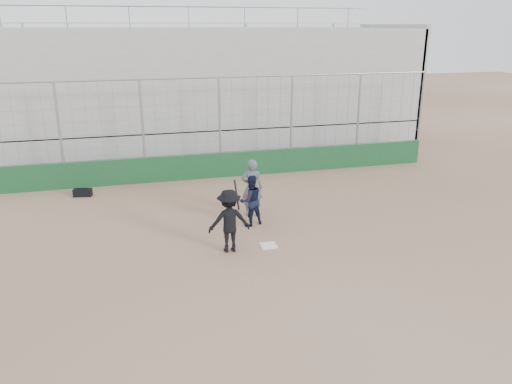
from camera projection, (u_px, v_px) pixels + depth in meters
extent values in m
plane|color=brown|center=(269.00, 246.00, 14.07)|extent=(90.00, 90.00, 0.00)
cube|color=white|center=(269.00, 245.00, 14.07)|extent=(0.44, 0.44, 0.02)
cube|color=#133C1F|center=(221.00, 165.00, 20.33)|extent=(18.00, 0.25, 1.00)
cylinder|color=gray|center=(220.00, 128.00, 19.85)|extent=(0.10, 0.10, 4.00)
cylinder|color=gray|center=(420.00, 118.00, 22.03)|extent=(0.10, 0.10, 4.00)
cylinder|color=gray|center=(219.00, 77.00, 19.21)|extent=(18.00, 0.07, 0.07)
cube|color=#959595|center=(202.00, 133.00, 24.76)|extent=(20.00, 6.70, 1.60)
cube|color=#959595|center=(200.00, 74.00, 23.84)|extent=(20.00, 6.70, 4.20)
cube|color=#959595|center=(387.00, 84.00, 26.52)|extent=(0.25, 6.70, 6.10)
cylinder|color=gray|center=(188.00, 7.00, 25.74)|extent=(20.00, 0.06, 0.06)
imported|color=black|center=(229.00, 221.00, 13.51)|extent=(1.15, 0.67, 1.77)
cylinder|color=black|center=(237.00, 195.00, 13.49)|extent=(0.07, 0.57, 0.71)
imported|color=black|center=(251.00, 209.00, 15.35)|extent=(0.94, 0.83, 1.06)
sphere|color=maroon|center=(251.00, 196.00, 15.21)|extent=(0.28, 0.28, 0.28)
imported|color=#494F5D|center=(252.00, 190.00, 16.07)|extent=(0.80, 0.65, 1.70)
cube|color=black|center=(83.00, 193.00, 18.10)|extent=(0.69, 0.40, 0.28)
cylinder|color=black|center=(82.00, 188.00, 18.05)|extent=(0.42, 0.12, 0.04)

